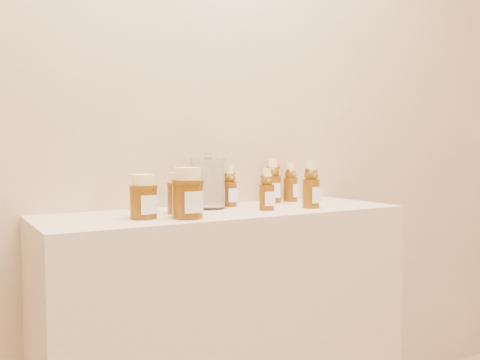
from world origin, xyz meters
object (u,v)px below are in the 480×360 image
bear_bottle_back_left (229,183)px  bear_bottle_front_left (267,187)px  honey_jar_left (143,197)px  glass_canister (208,181)px  display_table (228,346)px

bear_bottle_back_left → bear_bottle_front_left: size_ratio=1.04×
bear_bottle_front_left → bear_bottle_back_left: bearing=116.4°
honey_jar_left → glass_canister: (0.27, 0.13, 0.03)m
bear_bottle_back_left → honey_jar_left: (-0.37, -0.15, -0.02)m
bear_bottle_front_left → glass_canister: glass_canister is taller
honey_jar_left → glass_canister: bearing=21.3°
bear_bottle_back_left → bear_bottle_front_left: bear_bottle_back_left is taller
display_table → bear_bottle_front_left: size_ratio=7.75×
bear_bottle_back_left → glass_canister: size_ratio=0.86×
display_table → glass_canister: (-0.03, 0.08, 0.54)m
honey_jar_left → glass_canister: size_ratio=0.68×
bear_bottle_back_left → glass_canister: (-0.10, -0.02, 0.01)m
display_table → glass_canister: glass_canister is taller
display_table → bear_bottle_back_left: 0.54m
display_table → glass_canister: size_ratio=6.45×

